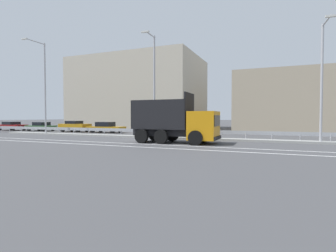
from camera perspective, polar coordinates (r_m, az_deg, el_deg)
The scene contains 16 objects.
ground_plane at distance 22.60m, azimuth -6.07°, elevation -3.05°, with size 320.00×320.00×0.00m, color #424244.
lane_strip_0 at distance 18.43m, azimuth -0.55°, elevation -4.16°, with size 67.64×0.16×0.01m, color silver.
lane_strip_1 at distance 16.84m, azimuth -2.88°, elevation -4.74°, with size 67.64×0.16×0.01m, color silver.
median_island at distance 24.61m, azimuth -3.54°, elevation -2.42°, with size 37.20×1.10×0.18m, color gray.
median_guardrail at distance 25.73m, azimuth -2.31°, elevation -1.16°, with size 67.64×0.09×0.78m.
dump_truck at distance 19.75m, azimuth 3.59°, elevation -0.02°, with size 6.62×2.79×3.77m.
median_road_sign at distance 22.60m, azimuth 10.07°, elevation -0.01°, with size 0.77×0.16×2.26m.
street_lamp_1 at distance 32.63m, azimuth -25.45°, elevation 8.28°, with size 0.70×2.69×10.23m.
street_lamp_2 at distance 24.50m, azimuth -3.14°, elevation 9.58°, with size 0.71×2.15×9.47m.
street_lamp_3 at distance 22.19m, azimuth 30.58°, elevation 9.16°, with size 0.71×2.33×8.72m.
parked_car_0 at distance 45.11m, azimuth -30.87°, elevation 0.04°, with size 4.84×2.11×1.29m.
parked_car_1 at distance 41.28m, azimuth -25.91°, elevation -0.07°, with size 4.17×2.13×1.26m.
parked_car_2 at distance 36.93m, azimuth -19.65°, elevation -0.03°, with size 4.08×1.96×1.47m.
parked_car_3 at distance 33.83m, azimuth -13.34°, elevation -0.27°, with size 4.78×1.95×1.36m.
background_building_0 at distance 48.93m, azimuth -6.30°, elevation 6.93°, with size 22.06×14.57×12.43m, color #B7AD99.
background_building_1 at distance 45.32m, azimuth 28.95°, elevation 4.78°, with size 22.18×12.48×8.79m, color tan.
Camera 1 is at (10.73, -19.79, 1.97)m, focal length 28.00 mm.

